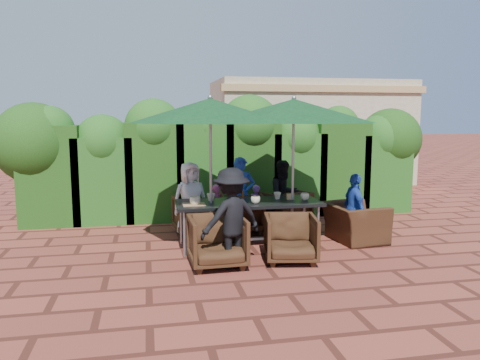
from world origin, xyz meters
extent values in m
plane|color=brown|center=(0.00, 0.00, 0.00)|extent=(80.00, 80.00, 0.00)
cube|color=black|center=(-0.04, -0.06, 0.72)|extent=(2.35, 0.90, 0.05)
cube|color=gray|center=(-0.04, -0.06, 0.12)|extent=(2.15, 0.05, 0.05)
cylinder|color=gray|center=(-1.11, -0.41, 0.35)|extent=(0.05, 0.05, 0.70)
cylinder|color=gray|center=(-1.11, 0.29, 0.35)|extent=(0.05, 0.05, 0.70)
cylinder|color=gray|center=(1.04, -0.41, 0.35)|extent=(0.05, 0.05, 0.70)
cylinder|color=gray|center=(1.04, 0.29, 0.35)|extent=(0.05, 0.05, 0.70)
cylinder|color=gray|center=(-0.66, -0.12, 0.01)|extent=(0.44, 0.44, 0.03)
cylinder|color=gray|center=(-0.66, -0.12, 1.20)|extent=(0.04, 0.04, 2.40)
cone|color=black|center=(-0.66, -0.12, 2.22)|extent=(2.48, 2.48, 0.38)
sphere|color=gray|center=(-0.66, -0.12, 2.42)|extent=(0.08, 0.08, 0.08)
cylinder|color=gray|center=(0.72, -0.04, 0.01)|extent=(0.44, 0.44, 0.03)
cylinder|color=gray|center=(0.72, -0.04, 1.20)|extent=(0.04, 0.04, 2.40)
cone|color=black|center=(0.72, -0.04, 2.22)|extent=(2.75, 2.75, 0.38)
sphere|color=gray|center=(0.72, -0.04, 2.42)|extent=(0.08, 0.08, 0.08)
imported|color=black|center=(-0.80, 1.00, 0.38)|extent=(0.82, 0.78, 0.76)
imported|color=black|center=(0.05, 0.94, 0.40)|extent=(0.84, 0.79, 0.80)
imported|color=black|center=(0.88, 0.96, 0.41)|extent=(1.02, 1.00, 0.81)
imported|color=black|center=(-0.70, -0.99, 0.40)|extent=(0.81, 0.76, 0.81)
imported|color=black|center=(0.40, -0.99, 0.38)|extent=(0.86, 0.82, 0.77)
imported|color=black|center=(1.82, -0.11, 0.43)|extent=(0.75, 1.05, 0.86)
imported|color=white|center=(-0.91, 0.79, 0.67)|extent=(0.74, 0.56, 1.33)
imported|color=#1F43AB|center=(0.03, 0.90, 0.69)|extent=(0.53, 0.44, 1.39)
imported|color=black|center=(0.88, 0.98, 0.65)|extent=(0.71, 0.54, 1.31)
imported|color=black|center=(-0.51, -1.07, 0.71)|extent=(1.00, 0.71, 1.43)
imported|color=#1F43AB|center=(1.79, -0.15, 0.59)|extent=(0.35, 0.69, 1.17)
imported|color=#D44A8D|center=(-0.39, 1.04, 0.44)|extent=(0.38, 0.34, 0.87)
imported|color=#A655B9|center=(0.36, 1.06, 0.42)|extent=(0.35, 0.31, 0.84)
imported|color=#248745|center=(1.30, 4.26, 0.91)|extent=(1.73, 0.72, 1.82)
imported|color=#D44A8D|center=(2.67, 4.48, 0.96)|extent=(0.93, 0.58, 1.92)
imported|color=gray|center=(3.63, 4.41, 0.92)|extent=(1.26, 0.77, 1.84)
imported|color=beige|center=(-0.93, -0.21, 0.82)|extent=(0.17, 0.17, 0.14)
imported|color=beige|center=(-0.64, 0.09, 0.81)|extent=(0.14, 0.14, 0.13)
imported|color=beige|center=(0.03, -0.27, 0.81)|extent=(0.15, 0.15, 0.12)
imported|color=beige|center=(0.48, 0.05, 0.81)|extent=(0.13, 0.13, 0.12)
imported|color=beige|center=(0.90, -0.13, 0.81)|extent=(0.15, 0.15, 0.12)
cylinder|color=#B20C0A|center=(-0.26, -0.06, 0.83)|extent=(0.04, 0.04, 0.17)
cylinder|color=#4C230C|center=(-0.13, -0.02, 0.83)|extent=(0.04, 0.04, 0.17)
cube|color=#AC7E53|center=(-0.94, -0.19, 0.76)|extent=(0.35, 0.25, 0.02)
cube|color=tan|center=(-0.29, -0.04, 0.80)|extent=(0.12, 0.06, 0.10)
cube|color=tan|center=(0.69, -0.02, 0.80)|extent=(0.12, 0.06, 0.10)
cube|color=#14360E|center=(-3.50, 2.30, 0.98)|extent=(1.15, 0.95, 1.95)
sphere|color=#14360E|center=(-3.50, 2.30, 1.85)|extent=(0.97, 0.97, 0.97)
cube|color=#14360E|center=(-2.50, 2.30, 0.86)|extent=(1.15, 0.95, 1.71)
sphere|color=#14360E|center=(-2.50, 2.30, 1.61)|extent=(1.11, 1.11, 1.11)
cube|color=#14360E|center=(-1.50, 2.30, 1.00)|extent=(1.15, 0.95, 2.00)
sphere|color=#14360E|center=(-1.50, 2.30, 1.90)|extent=(1.16, 1.16, 1.16)
cube|color=#14360E|center=(-0.50, 2.30, 1.00)|extent=(1.15, 0.95, 1.99)
sphere|color=#14360E|center=(-0.50, 2.30, 1.89)|extent=(0.97, 0.97, 0.97)
cube|color=#14360E|center=(0.50, 2.30, 1.02)|extent=(1.15, 0.95, 2.04)
sphere|color=#14360E|center=(0.50, 2.30, 1.94)|extent=(1.27, 1.27, 1.27)
cube|color=#14360E|center=(1.50, 2.30, 0.88)|extent=(1.15, 0.95, 1.76)
sphere|color=#14360E|center=(1.50, 2.30, 1.66)|extent=(1.13, 1.13, 1.13)
cube|color=#14360E|center=(2.50, 2.30, 1.00)|extent=(1.15, 0.95, 2.00)
sphere|color=#14360E|center=(2.50, 2.30, 1.90)|extent=(0.91, 0.91, 0.91)
cube|color=#14360E|center=(3.50, 2.30, 0.85)|extent=(1.15, 0.95, 1.71)
sphere|color=#14360E|center=(3.50, 2.30, 1.61)|extent=(1.09, 1.09, 1.09)
sphere|color=#14360E|center=(-3.80, 2.40, 1.60)|extent=(1.60, 1.60, 1.60)
sphere|color=#14360E|center=(3.80, 2.40, 1.60)|extent=(1.40, 1.40, 1.40)
cube|color=beige|center=(3.50, 7.00, 1.60)|extent=(6.00, 3.00, 3.20)
cube|color=tan|center=(3.50, 5.55, 2.90)|extent=(6.20, 0.25, 0.20)
camera|label=1|loc=(-1.65, -7.40, 2.15)|focal=35.00mm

